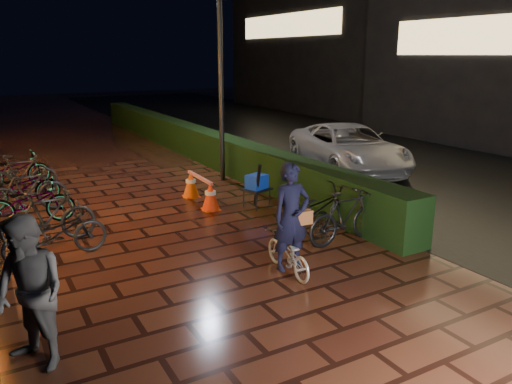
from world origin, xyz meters
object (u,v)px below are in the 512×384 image
cyclist (290,234)px  traffic_barrier (200,190)px  cart_assembly (257,184)px  bystander_person (30,294)px  van (348,147)px

cyclist → traffic_barrier: bearing=85.4°
cyclist → traffic_barrier: (0.35, 4.31, -0.35)m
traffic_barrier → cart_assembly: (0.98, -0.95, 0.23)m
traffic_barrier → bystander_person: bearing=-129.7°
bystander_person → van: size_ratio=0.36×
cyclist → van: bearing=43.7°
traffic_barrier → cart_assembly: bearing=-44.3°
traffic_barrier → van: bearing=11.4°
bystander_person → cyclist: (3.77, 0.64, -0.21)m
traffic_barrier → cart_assembly: 1.38m
bystander_person → cart_assembly: (5.09, 4.00, -0.32)m
bystander_person → cart_assembly: 6.49m
van → cart_assembly: 4.76m
bystander_person → van: bearing=92.0°
bystander_person → cart_assembly: bearing=97.5°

